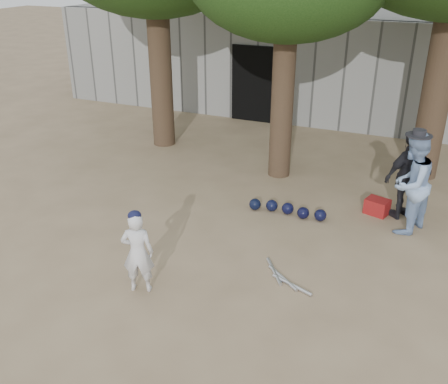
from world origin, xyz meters
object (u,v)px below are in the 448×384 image
at_px(boy_player, 138,253).
at_px(spectator_blue, 410,184).
at_px(spectator_dark, 408,176).
at_px(red_bag, 377,207).

distance_m(boy_player, spectator_blue, 4.84).
xyz_separation_m(spectator_dark, red_bag, (-0.46, -0.06, -0.69)).
distance_m(spectator_blue, red_bag, 1.04).
height_order(boy_player, red_bag, boy_player).
distance_m(boy_player, red_bag, 4.85).
xyz_separation_m(boy_player, spectator_blue, (3.44, 3.39, 0.28)).
relative_size(spectator_blue, red_bag, 4.36).
bearing_deg(spectator_blue, boy_player, -20.90).
bearing_deg(red_bag, spectator_blue, -41.39).
height_order(boy_player, spectator_blue, spectator_blue).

